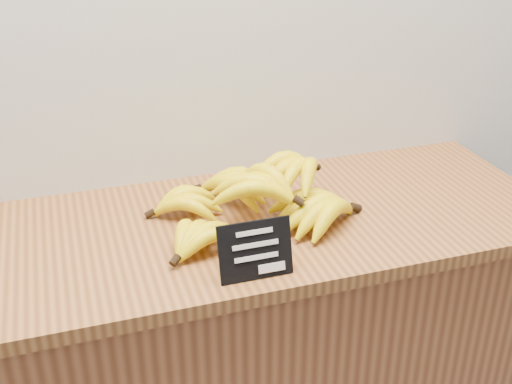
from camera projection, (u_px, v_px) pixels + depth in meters
name	position (u px, v px, depth m)	size (l,w,h in m)	color
counter_top	(249.00, 225.00, 1.41)	(1.37, 0.54, 0.03)	#975D2E
chalkboard_sign	(255.00, 250.00, 1.18)	(0.14, 0.01, 0.11)	black
banana_pile	(257.00, 199.00, 1.38)	(0.46, 0.39, 0.12)	yellow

